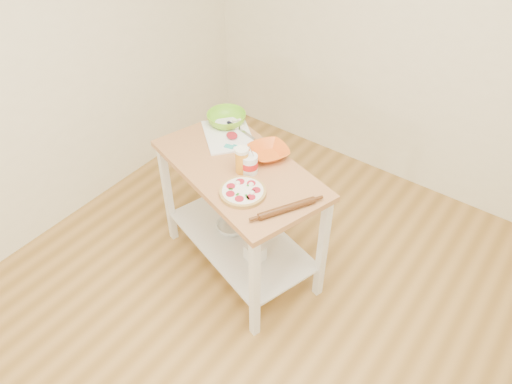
{
  "coord_description": "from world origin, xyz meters",
  "views": [
    {
      "loc": [
        0.98,
        -1.27,
        2.81
      ],
      "look_at": [
        -0.41,
        0.6,
        0.78
      ],
      "focal_mm": 35.0,
      "sensor_mm": 36.0,
      "label": 1
    }
  ],
  "objects_px": {
    "prep_island": "(240,197)",
    "shelf_glass_bowl": "(231,227)",
    "spatula": "(235,147)",
    "knife": "(237,128)",
    "green_bowl": "(227,119)",
    "beer_pint": "(242,160)",
    "pizza": "(243,192)",
    "yogurt_tub": "(249,164)",
    "orange_bowl": "(268,152)",
    "rolling_pin": "(287,208)",
    "shelf_bin": "(255,253)",
    "cutting_board": "(229,134)"
  },
  "relations": [
    {
      "from": "prep_island",
      "to": "yogurt_tub",
      "type": "xyz_separation_m",
      "value": [
        0.08,
        -0.0,
        0.31
      ]
    },
    {
      "from": "prep_island",
      "to": "yogurt_tub",
      "type": "height_order",
      "value": "yogurt_tub"
    },
    {
      "from": "prep_island",
      "to": "shelf_bin",
      "type": "relative_size",
      "value": 11.46
    },
    {
      "from": "cutting_board",
      "to": "shelf_glass_bowl",
      "type": "bearing_deg",
      "value": -12.17
    },
    {
      "from": "green_bowl",
      "to": "shelf_bin",
      "type": "relative_size",
      "value": 2.4
    },
    {
      "from": "spatula",
      "to": "knife",
      "type": "distance_m",
      "value": 0.21
    },
    {
      "from": "green_bowl",
      "to": "rolling_pin",
      "type": "xyz_separation_m",
      "value": [
        0.82,
        -0.48,
        -0.02
      ]
    },
    {
      "from": "cutting_board",
      "to": "pizza",
      "type": "bearing_deg",
      "value": -3.66
    },
    {
      "from": "pizza",
      "to": "cutting_board",
      "type": "relative_size",
      "value": 0.55
    },
    {
      "from": "pizza",
      "to": "shelf_glass_bowl",
      "type": "xyz_separation_m",
      "value": [
        -0.28,
        0.21,
        -0.62
      ]
    },
    {
      "from": "pizza",
      "to": "yogurt_tub",
      "type": "bearing_deg",
      "value": 116.25
    },
    {
      "from": "knife",
      "to": "orange_bowl",
      "type": "relative_size",
      "value": 1.09
    },
    {
      "from": "yogurt_tub",
      "to": "spatula",
      "type": "bearing_deg",
      "value": 147.97
    },
    {
      "from": "knife",
      "to": "shelf_glass_bowl",
      "type": "distance_m",
      "value": 0.7
    },
    {
      "from": "orange_bowl",
      "to": "beer_pint",
      "type": "xyz_separation_m",
      "value": [
        -0.04,
        -0.22,
        0.06
      ]
    },
    {
      "from": "spatula",
      "to": "rolling_pin",
      "type": "height_order",
      "value": "rolling_pin"
    },
    {
      "from": "green_bowl",
      "to": "yogurt_tub",
      "type": "bearing_deg",
      "value": -36.33
    },
    {
      "from": "spatula",
      "to": "green_bowl",
      "type": "relative_size",
      "value": 0.54
    },
    {
      "from": "orange_bowl",
      "to": "beer_pint",
      "type": "distance_m",
      "value": 0.23
    },
    {
      "from": "prep_island",
      "to": "shelf_glass_bowl",
      "type": "distance_m",
      "value": 0.37
    },
    {
      "from": "spatula",
      "to": "rolling_pin",
      "type": "relative_size",
      "value": 0.42
    },
    {
      "from": "shelf_bin",
      "to": "shelf_glass_bowl",
      "type": "bearing_deg",
      "value": 158.56
    },
    {
      "from": "yogurt_tub",
      "to": "orange_bowl",
      "type": "bearing_deg",
      "value": 90.39
    },
    {
      "from": "orange_bowl",
      "to": "rolling_pin",
      "type": "relative_size",
      "value": 0.72
    },
    {
      "from": "yogurt_tub",
      "to": "green_bowl",
      "type": "bearing_deg",
      "value": 143.67
    },
    {
      "from": "rolling_pin",
      "to": "shelf_bin",
      "type": "distance_m",
      "value": 0.67
    },
    {
      "from": "knife",
      "to": "pizza",
      "type": "bearing_deg",
      "value": -35.25
    },
    {
      "from": "spatula",
      "to": "knife",
      "type": "bearing_deg",
      "value": 110.7
    },
    {
      "from": "spatula",
      "to": "beer_pint",
      "type": "xyz_separation_m",
      "value": [
        0.18,
        -0.16,
        0.07
      ]
    },
    {
      "from": "orange_bowl",
      "to": "yogurt_tub",
      "type": "height_order",
      "value": "yogurt_tub"
    },
    {
      "from": "prep_island",
      "to": "pizza",
      "type": "height_order",
      "value": "pizza"
    },
    {
      "from": "knife",
      "to": "green_bowl",
      "type": "distance_m",
      "value": 0.11
    },
    {
      "from": "shelf_bin",
      "to": "cutting_board",
      "type": "bearing_deg",
      "value": 144.87
    },
    {
      "from": "prep_island",
      "to": "cutting_board",
      "type": "bearing_deg",
      "value": 139.2
    },
    {
      "from": "orange_bowl",
      "to": "shelf_glass_bowl",
      "type": "relative_size",
      "value": 1.18
    },
    {
      "from": "prep_island",
      "to": "green_bowl",
      "type": "height_order",
      "value": "green_bowl"
    },
    {
      "from": "prep_island",
      "to": "shelf_glass_bowl",
      "type": "xyz_separation_m",
      "value": [
        -0.1,
        0.02,
        -0.35
      ]
    },
    {
      "from": "spatula",
      "to": "shelf_bin",
      "type": "height_order",
      "value": "spatula"
    },
    {
      "from": "pizza",
      "to": "green_bowl",
      "type": "xyz_separation_m",
      "value": [
        -0.54,
        0.51,
        0.03
      ]
    },
    {
      "from": "spatula",
      "to": "yogurt_tub",
      "type": "bearing_deg",
      "value": -46.15
    },
    {
      "from": "cutting_board",
      "to": "rolling_pin",
      "type": "relative_size",
      "value": 1.44
    },
    {
      "from": "green_bowl",
      "to": "beer_pint",
      "type": "distance_m",
      "value": 0.54
    },
    {
      "from": "beer_pint",
      "to": "knife",
      "type": "bearing_deg",
      "value": 132.14
    },
    {
      "from": "pizza",
      "to": "yogurt_tub",
      "type": "relative_size",
      "value": 1.26
    },
    {
      "from": "rolling_pin",
      "to": "shelf_glass_bowl",
      "type": "xyz_separation_m",
      "value": [
        -0.57,
        0.18,
        -0.63
      ]
    },
    {
      "from": "green_bowl",
      "to": "yogurt_tub",
      "type": "height_order",
      "value": "yogurt_tub"
    },
    {
      "from": "orange_bowl",
      "to": "pizza",
      "type": "bearing_deg",
      "value": -76.52
    },
    {
      "from": "knife",
      "to": "green_bowl",
      "type": "xyz_separation_m",
      "value": [
        -0.1,
        0.02,
        0.02
      ]
    },
    {
      "from": "cutting_board",
      "to": "orange_bowl",
      "type": "bearing_deg",
      "value": 34.42
    },
    {
      "from": "cutting_board",
      "to": "spatula",
      "type": "xyz_separation_m",
      "value": [
        0.13,
        -0.09,
        0.01
      ]
    }
  ]
}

